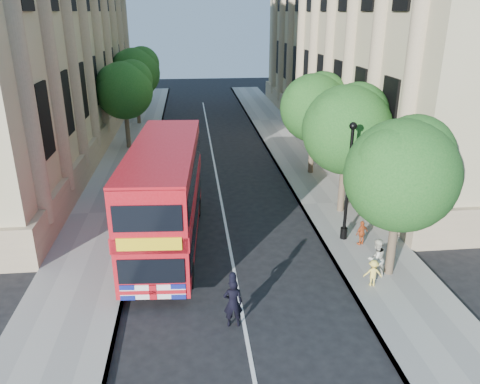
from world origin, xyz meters
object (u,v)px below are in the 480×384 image
object	(u,v)px
lamp_post	(348,187)
police_constable	(233,303)
double_decker_bus	(165,194)
box_van	(166,162)
woman_pedestrian	(376,258)

from	to	relation	value
lamp_post	police_constable	xyz separation A→B (m)	(-5.35, -5.38, -1.67)
lamp_post	double_decker_bus	xyz separation A→B (m)	(-7.60, 0.34, -0.11)
lamp_post	box_van	size ratio (longest dim) A/B	0.94
double_decker_bus	box_van	world-z (taller)	double_decker_bus
box_van	woman_pedestrian	distance (m)	13.54
police_constable	woman_pedestrian	distance (m)	5.94
double_decker_bus	police_constable	xyz separation A→B (m)	(2.25, -5.73, -1.56)
double_decker_bus	woman_pedestrian	xyz separation A→B (m)	(7.76, -3.53, -1.51)
box_van	woman_pedestrian	size ratio (longest dim) A/B	3.59
lamp_post	box_van	xyz separation A→B (m)	(-7.91, 7.66, -1.00)
double_decker_bus	woman_pedestrian	distance (m)	8.66
lamp_post	police_constable	world-z (taller)	lamp_post
police_constable	lamp_post	bearing A→B (deg)	-133.83
box_van	woman_pedestrian	world-z (taller)	box_van
double_decker_bus	police_constable	size ratio (longest dim) A/B	5.69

